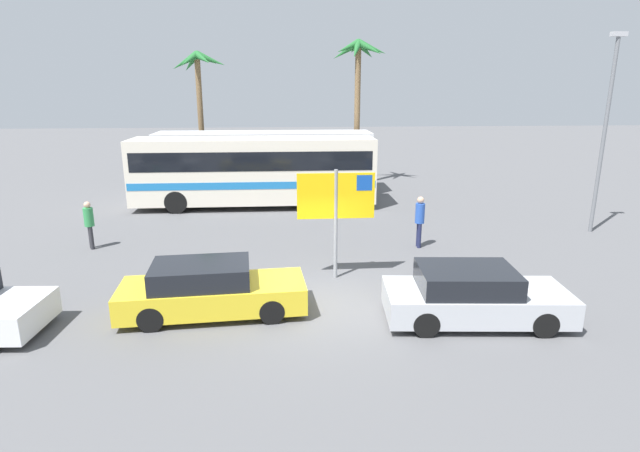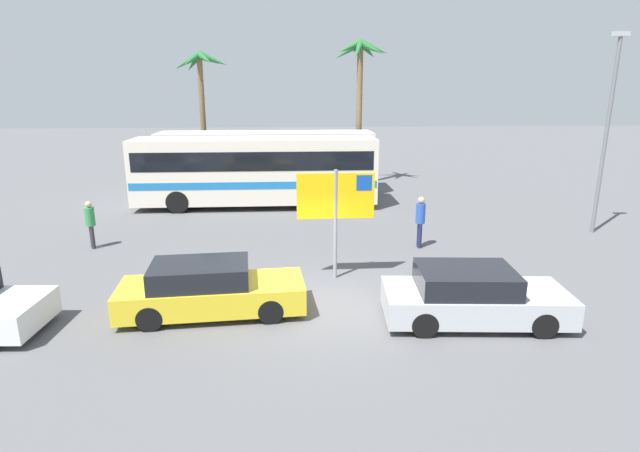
{
  "view_description": "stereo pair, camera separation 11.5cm",
  "coord_description": "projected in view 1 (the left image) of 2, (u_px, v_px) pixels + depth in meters",
  "views": [
    {
      "loc": [
        -0.89,
        -11.95,
        5.41
      ],
      "look_at": [
        0.16,
        2.97,
        1.3
      ],
      "focal_mm": 28.44,
      "sensor_mm": 36.0,
      "label": 1
    },
    {
      "loc": [
        -0.78,
        -11.96,
        5.41
      ],
      "look_at": [
        0.16,
        2.97,
        1.3
      ],
      "focal_mm": 28.44,
      "sensor_mm": 36.0,
      "label": 2
    }
  ],
  "objects": [
    {
      "name": "palm_tree_seaside",
      "position": [
        199.0,
        77.0,
        28.54
      ],
      "size": [
        3.22,
        3.02,
        7.37
      ],
      "color": "brown",
      "rests_on": "ground"
    },
    {
      "name": "car_yellow",
      "position": [
        210.0,
        290.0,
        12.35
      ],
      "size": [
        4.58,
        1.99,
        1.32
      ],
      "rotation": [
        0.0,
        0.0,
        0.08
      ],
      "color": "yellow",
      "rests_on": "ground"
    },
    {
      "name": "ferry_sign",
      "position": [
        338.0,
        200.0,
        14.3
      ],
      "size": [
        2.2,
        0.11,
        3.2
      ],
      "rotation": [
        0.0,
        0.0,
        0.01
      ],
      "color": "gray",
      "rests_on": "ground"
    },
    {
      "name": "palm_tree_inland",
      "position": [
        358.0,
        68.0,
        27.44
      ],
      "size": [
        3.04,
        3.06,
        7.91
      ],
      "color": "brown",
      "rests_on": "ground"
    },
    {
      "name": "pedestrian_by_bus",
      "position": [
        420.0,
        217.0,
        17.47
      ],
      "size": [
        0.32,
        0.32,
        1.8
      ],
      "rotation": [
        0.0,
        0.0,
        6.25
      ],
      "color": "#1E2347",
      "rests_on": "ground"
    },
    {
      "name": "bus_rear_coach",
      "position": [
        265.0,
        159.0,
        26.4
      ],
      "size": [
        11.01,
        2.51,
        3.17
      ],
      "color": "white",
      "rests_on": "ground"
    },
    {
      "name": "car_silver",
      "position": [
        473.0,
        296.0,
        11.99
      ],
      "size": [
        4.39,
        2.11,
        1.32
      ],
      "rotation": [
        0.0,
        0.0,
        -0.08
      ],
      "color": "#B7BABF",
      "rests_on": "ground"
    },
    {
      "name": "pedestrian_crossing_lot",
      "position": [
        89.0,
        221.0,
        17.32
      ],
      "size": [
        0.32,
        0.32,
        1.67
      ],
      "rotation": [
        0.0,
        0.0,
        3.64
      ],
      "color": "#2D2D33",
      "rests_on": "ground"
    },
    {
      "name": "ground",
      "position": [
        322.0,
        306.0,
        12.99
      ],
      "size": [
        120.0,
        120.0,
        0.0
      ],
      "primitive_type": "plane",
      "color": "#565659"
    },
    {
      "name": "bus_front_coach",
      "position": [
        254.0,
        169.0,
        23.33
      ],
      "size": [
        11.01,
        2.51,
        3.17
      ],
      "color": "silver",
      "rests_on": "ground"
    },
    {
      "name": "lamp_post_left_side",
      "position": [
        605.0,
        128.0,
        18.59
      ],
      "size": [
        0.56,
        0.2,
        7.29
      ],
      "color": "slate",
      "rests_on": "ground"
    }
  ]
}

